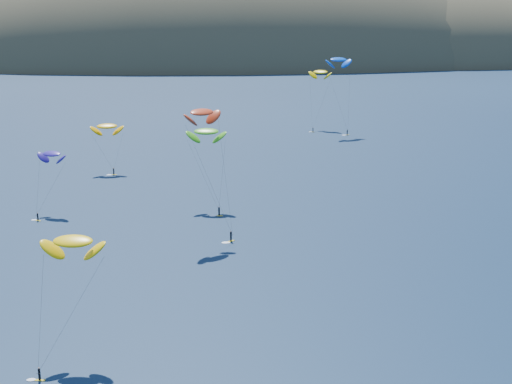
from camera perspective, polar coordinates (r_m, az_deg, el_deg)
The scene contains 8 objects.
island at distance 622.29m, azimuth -0.33°, elevation 9.66°, with size 730.00×300.00×210.00m.
kitesurfer_1 at distance 199.67m, azimuth -11.84°, elevation 5.17°, with size 8.66×7.43×14.93m.
kitesurfer_2 at distance 95.82m, azimuth -14.45°, elevation -3.85°, with size 8.69×11.73×17.26m.
kitesurfer_3 at distance 161.95m, azimuth -4.00°, elevation 4.84°, with size 9.22×13.28×19.40m.
kitesurfer_4 at distance 256.60m, azimuth 6.62°, elevation 10.48°, with size 10.86×10.09×28.75m.
kitesurfer_9 at distance 139.45m, azimuth -4.34°, elevation 6.36°, with size 10.27×10.90×26.85m.
kitesurfer_10 at distance 163.72m, azimuth -16.03°, elevation 2.95°, with size 7.80×12.07×14.86m.
kitesurfer_11 at distance 269.09m, azimuth 5.17°, elevation 9.54°, with size 9.82×16.60×22.98m.
Camera 1 is at (-15.39, -55.03, 44.80)m, focal length 50.00 mm.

